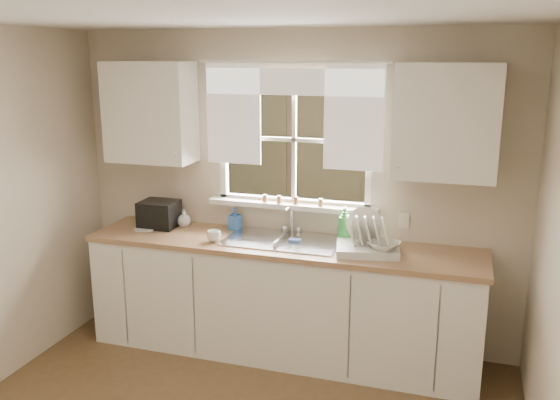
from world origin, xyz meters
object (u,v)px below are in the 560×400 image
(dish_rack, at_px, (367,242))
(soap_bottle_a, at_px, (345,225))
(cup, at_px, (214,236))
(black_appliance, at_px, (159,214))

(dish_rack, height_order, soap_bottle_a, dish_rack)
(dish_rack, xyz_separation_m, soap_bottle_a, (-0.20, 0.17, 0.07))
(cup, bearing_deg, soap_bottle_a, 16.51)
(dish_rack, distance_m, soap_bottle_a, 0.27)
(dish_rack, xyz_separation_m, black_appliance, (-1.75, 0.14, 0.03))
(soap_bottle_a, height_order, black_appliance, soap_bottle_a)
(black_appliance, bearing_deg, cup, -22.93)
(soap_bottle_a, height_order, cup, soap_bottle_a)
(cup, bearing_deg, black_appliance, 159.36)
(dish_rack, height_order, black_appliance, dish_rack)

